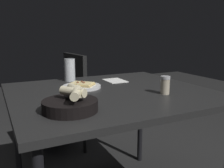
{
  "coord_description": "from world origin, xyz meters",
  "views": [
    {
      "loc": [
        -1.19,
        0.59,
        1.06
      ],
      "look_at": [
        -0.02,
        0.0,
        0.78
      ],
      "focal_mm": 39.68,
      "sensor_mm": 36.0,
      "label": 1
    }
  ],
  "objects_px": {
    "pepper_shaker": "(165,86)",
    "bread_basket": "(71,103)",
    "chair_far": "(63,96)",
    "dining_table": "(111,102)",
    "pizza_plate": "(82,86)",
    "beer_glass": "(70,71)"
  },
  "relations": [
    {
      "from": "pizza_plate",
      "to": "bread_basket",
      "type": "relative_size",
      "value": 0.97
    },
    {
      "from": "pizza_plate",
      "to": "beer_glass",
      "type": "distance_m",
      "value": 0.24
    },
    {
      "from": "dining_table",
      "to": "bread_basket",
      "type": "distance_m",
      "value": 0.41
    },
    {
      "from": "dining_table",
      "to": "chair_far",
      "type": "xyz_separation_m",
      "value": [
        0.92,
        0.02,
        -0.18
      ]
    },
    {
      "from": "chair_far",
      "to": "bread_basket",
      "type": "bearing_deg",
      "value": 166.43
    },
    {
      "from": "dining_table",
      "to": "pizza_plate",
      "type": "distance_m",
      "value": 0.2
    },
    {
      "from": "dining_table",
      "to": "bread_basket",
      "type": "height_order",
      "value": "bread_basket"
    },
    {
      "from": "pepper_shaker",
      "to": "bread_basket",
      "type": "bearing_deg",
      "value": 96.55
    },
    {
      "from": "dining_table",
      "to": "pizza_plate",
      "type": "height_order",
      "value": "pizza_plate"
    },
    {
      "from": "beer_glass",
      "to": "chair_far",
      "type": "relative_size",
      "value": 0.17
    },
    {
      "from": "beer_glass",
      "to": "pepper_shaker",
      "type": "bearing_deg",
      "value": -148.94
    },
    {
      "from": "bread_basket",
      "to": "pepper_shaker",
      "type": "height_order",
      "value": "bread_basket"
    },
    {
      "from": "bread_basket",
      "to": "beer_glass",
      "type": "height_order",
      "value": "beer_glass"
    },
    {
      "from": "pizza_plate",
      "to": "pepper_shaker",
      "type": "distance_m",
      "value": 0.48
    },
    {
      "from": "beer_glass",
      "to": "chair_far",
      "type": "height_order",
      "value": "beer_glass"
    },
    {
      "from": "bread_basket",
      "to": "pizza_plate",
      "type": "bearing_deg",
      "value": -25.35
    },
    {
      "from": "bread_basket",
      "to": "chair_far",
      "type": "distance_m",
      "value": 1.24
    },
    {
      "from": "pizza_plate",
      "to": "chair_far",
      "type": "xyz_separation_m",
      "value": [
        0.78,
        -0.1,
        -0.26
      ]
    },
    {
      "from": "bread_basket",
      "to": "beer_glass",
      "type": "relative_size",
      "value": 1.54
    },
    {
      "from": "pizza_plate",
      "to": "beer_glass",
      "type": "height_order",
      "value": "beer_glass"
    },
    {
      "from": "bread_basket",
      "to": "dining_table",
      "type": "bearing_deg",
      "value": -50.54
    },
    {
      "from": "pepper_shaker",
      "to": "chair_far",
      "type": "bearing_deg",
      "value": 12.38
    }
  ]
}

